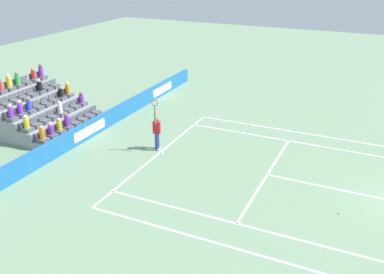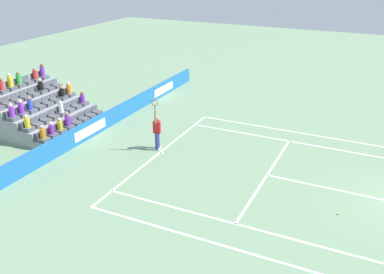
{
  "view_description": "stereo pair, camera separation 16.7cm",
  "coord_description": "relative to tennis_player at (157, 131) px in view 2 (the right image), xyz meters",
  "views": [
    {
      "loc": [
        16.6,
        -2.43,
        9.17
      ],
      "look_at": [
        -0.14,
        -10.19,
        1.1
      ],
      "focal_mm": 39.65,
      "sensor_mm": 36.0,
      "label": 1
    },
    {
      "loc": [
        16.53,
        -2.28,
        9.17
      ],
      "look_at": [
        -0.14,
        -10.19,
        1.1
      ],
      "focal_mm": 39.65,
      "sensor_mm": 36.0,
      "label": 2
    }
  ],
  "objects": [
    {
      "name": "line_baseline",
      "position": [
        0.28,
        0.3,
        -0.99
      ],
      "size": [
        10.97,
        0.1,
        0.01
      ],
      "primitive_type": "cube",
      "color": "white",
      "rests_on": "ground"
    },
    {
      "name": "line_service",
      "position": [
        0.28,
        5.79,
        -0.99
      ],
      "size": [
        8.23,
        0.1,
        0.01
      ],
      "primitive_type": "cube",
      "color": "white",
      "rests_on": "ground"
    },
    {
      "name": "line_centre_service",
      "position": [
        0.28,
        8.99,
        -0.99
      ],
      "size": [
        0.1,
        6.4,
        0.01
      ],
      "primitive_type": "cube",
      "color": "white",
      "rests_on": "ground"
    },
    {
      "name": "line_singles_sideline_left",
      "position": [
        4.4,
        6.24,
        -0.99
      ],
      "size": [
        0.1,
        11.89,
        0.01
      ],
      "primitive_type": "cube",
      "color": "white",
      "rests_on": "ground"
    },
    {
      "name": "line_singles_sideline_right",
      "position": [
        -3.83,
        6.24,
        -0.99
      ],
      "size": [
        0.1,
        11.89,
        0.01
      ],
      "primitive_type": "cube",
      "color": "white",
      "rests_on": "ground"
    },
    {
      "name": "line_doubles_sideline_left",
      "position": [
        5.77,
        6.24,
        -0.99
      ],
      "size": [
        0.1,
        11.89,
        0.01
      ],
      "primitive_type": "cube",
      "color": "white",
      "rests_on": "ground"
    },
    {
      "name": "line_doubles_sideline_right",
      "position": [
        -5.2,
        6.24,
        -0.99
      ],
      "size": [
        0.1,
        11.89,
        0.01
      ],
      "primitive_type": "cube",
      "color": "white",
      "rests_on": "ground"
    },
    {
      "name": "line_centre_mark",
      "position": [
        0.28,
        0.4,
        -0.99
      ],
      "size": [
        0.1,
        0.2,
        0.01
      ],
      "primitive_type": "cube",
      "color": "white",
      "rests_on": "ground"
    },
    {
      "name": "sponsor_barrier",
      "position": [
        0.28,
        -4.04,
        -0.53
      ],
      "size": [
        24.3,
        0.22,
        0.93
      ],
      "color": "#1E66AD",
      "rests_on": "ground"
    },
    {
      "name": "tennis_player",
      "position": [
        0.0,
        0.0,
        0.0
      ],
      "size": [
        0.54,
        0.41,
        2.85
      ],
      "color": "navy",
      "rests_on": "ground"
    },
    {
      "name": "stadium_stand",
      "position": [
        0.29,
        -7.6,
        -0.16
      ],
      "size": [
        4.96,
        4.75,
        3.05
      ],
      "color": "gray",
      "rests_on": "ground"
    },
    {
      "name": "loose_tennis_ball",
      "position": [
        2.15,
        9.12,
        -0.96
      ],
      "size": [
        0.07,
        0.07,
        0.07
      ],
      "primitive_type": "sphere",
      "color": "#D1E533",
      "rests_on": "ground"
    }
  ]
}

